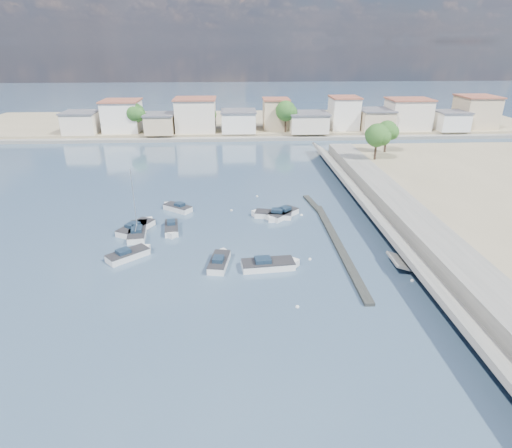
{
  "coord_description": "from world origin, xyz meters",
  "views": [
    {
      "loc": [
        -5.55,
        -36.28,
        22.98
      ],
      "look_at": [
        -2.82,
        14.08,
        1.4
      ],
      "focal_mm": 30.0,
      "sensor_mm": 36.0,
      "label": 1
    }
  ],
  "objects_px": {
    "motorboat_d": "(282,215)",
    "motorboat_h": "(271,265)",
    "motorboat_b": "(130,255)",
    "motorboat_a": "(220,261)",
    "motorboat_f": "(177,208)",
    "motorboat_g": "(172,229)",
    "motorboat_c": "(272,215)",
    "motorboat_e": "(137,227)",
    "sailboat": "(138,231)"
  },
  "relations": [
    {
      "from": "motorboat_d",
      "to": "motorboat_h",
      "type": "height_order",
      "value": "same"
    },
    {
      "from": "motorboat_b",
      "to": "motorboat_h",
      "type": "distance_m",
      "value": 16.36
    },
    {
      "from": "motorboat_a",
      "to": "motorboat_d",
      "type": "distance_m",
      "value": 16.0
    },
    {
      "from": "motorboat_a",
      "to": "motorboat_b",
      "type": "relative_size",
      "value": 1.09
    },
    {
      "from": "motorboat_f",
      "to": "motorboat_g",
      "type": "bearing_deg",
      "value": -88.13
    },
    {
      "from": "motorboat_c",
      "to": "motorboat_h",
      "type": "bearing_deg",
      "value": -95.35
    },
    {
      "from": "motorboat_a",
      "to": "motorboat_h",
      "type": "relative_size",
      "value": 0.82
    },
    {
      "from": "motorboat_e",
      "to": "sailboat",
      "type": "relative_size",
      "value": 0.66
    },
    {
      "from": "motorboat_f",
      "to": "motorboat_a",
      "type": "bearing_deg",
      "value": -68.43
    },
    {
      "from": "motorboat_f",
      "to": "motorboat_g",
      "type": "relative_size",
      "value": 0.9
    },
    {
      "from": "motorboat_h",
      "to": "motorboat_b",
      "type": "bearing_deg",
      "value": 168.32
    },
    {
      "from": "motorboat_a",
      "to": "motorboat_e",
      "type": "height_order",
      "value": "same"
    },
    {
      "from": "motorboat_e",
      "to": "sailboat",
      "type": "height_order",
      "value": "sailboat"
    },
    {
      "from": "motorboat_h",
      "to": "motorboat_g",
      "type": "bearing_deg",
      "value": 139.38
    },
    {
      "from": "motorboat_h",
      "to": "sailboat",
      "type": "distance_m",
      "value": 19.25
    },
    {
      "from": "motorboat_d",
      "to": "motorboat_b",
      "type": "bearing_deg",
      "value": -148.89
    },
    {
      "from": "motorboat_d",
      "to": "motorboat_g",
      "type": "relative_size",
      "value": 1.0
    },
    {
      "from": "motorboat_g",
      "to": "motorboat_h",
      "type": "height_order",
      "value": "same"
    },
    {
      "from": "motorboat_e",
      "to": "sailboat",
      "type": "distance_m",
      "value": 1.25
    },
    {
      "from": "motorboat_b",
      "to": "motorboat_d",
      "type": "distance_m",
      "value": 21.99
    },
    {
      "from": "motorboat_b",
      "to": "motorboat_d",
      "type": "height_order",
      "value": "same"
    },
    {
      "from": "motorboat_a",
      "to": "motorboat_b",
      "type": "distance_m",
      "value": 10.62
    },
    {
      "from": "motorboat_f",
      "to": "motorboat_h",
      "type": "bearing_deg",
      "value": -55.71
    },
    {
      "from": "motorboat_b",
      "to": "sailboat",
      "type": "distance_m",
      "value": 6.72
    },
    {
      "from": "motorboat_g",
      "to": "motorboat_h",
      "type": "relative_size",
      "value": 0.77
    },
    {
      "from": "motorboat_d",
      "to": "motorboat_f",
      "type": "distance_m",
      "value": 15.61
    },
    {
      "from": "motorboat_f",
      "to": "motorboat_d",
      "type": "bearing_deg",
      "value": -13.04
    },
    {
      "from": "motorboat_d",
      "to": "motorboat_g",
      "type": "height_order",
      "value": "same"
    },
    {
      "from": "motorboat_e",
      "to": "motorboat_h",
      "type": "xyz_separation_m",
      "value": [
        16.74,
        -11.23,
        0.0
      ]
    },
    {
      "from": "motorboat_e",
      "to": "motorboat_g",
      "type": "xyz_separation_m",
      "value": [
        4.58,
        -0.81,
        0.0
      ]
    },
    {
      "from": "motorboat_f",
      "to": "motorboat_g",
      "type": "xyz_separation_m",
      "value": [
        0.25,
        -7.77,
        0.0
      ]
    },
    {
      "from": "motorboat_c",
      "to": "motorboat_d",
      "type": "bearing_deg",
      "value": -3.61
    },
    {
      "from": "motorboat_a",
      "to": "motorboat_f",
      "type": "height_order",
      "value": "same"
    },
    {
      "from": "motorboat_h",
      "to": "sailboat",
      "type": "bearing_deg",
      "value": 148.65
    },
    {
      "from": "motorboat_e",
      "to": "motorboat_h",
      "type": "bearing_deg",
      "value": -33.87
    },
    {
      "from": "motorboat_b",
      "to": "sailboat",
      "type": "relative_size",
      "value": 0.54
    },
    {
      "from": "motorboat_d",
      "to": "motorboat_f",
      "type": "bearing_deg",
      "value": 166.96
    },
    {
      "from": "motorboat_c",
      "to": "motorboat_d",
      "type": "distance_m",
      "value": 1.42
    },
    {
      "from": "motorboat_a",
      "to": "motorboat_h",
      "type": "distance_m",
      "value": 5.74
    },
    {
      "from": "sailboat",
      "to": "motorboat_f",
      "type": "bearing_deg",
      "value": 63.72
    },
    {
      "from": "motorboat_c",
      "to": "sailboat",
      "type": "xyz_separation_m",
      "value": [
        -17.83,
        -4.74,
        0.03
      ]
    },
    {
      "from": "motorboat_b",
      "to": "motorboat_h",
      "type": "height_order",
      "value": "same"
    },
    {
      "from": "motorboat_d",
      "to": "sailboat",
      "type": "distance_m",
      "value": 19.8
    },
    {
      "from": "motorboat_c",
      "to": "motorboat_d",
      "type": "height_order",
      "value": "same"
    },
    {
      "from": "motorboat_h",
      "to": "motorboat_e",
      "type": "bearing_deg",
      "value": 146.13
    },
    {
      "from": "motorboat_a",
      "to": "motorboat_c",
      "type": "bearing_deg",
      "value": 62.84
    },
    {
      "from": "motorboat_h",
      "to": "sailboat",
      "type": "relative_size",
      "value": 0.73
    },
    {
      "from": "motorboat_a",
      "to": "motorboat_b",
      "type": "height_order",
      "value": "same"
    },
    {
      "from": "motorboat_c",
      "to": "motorboat_f",
      "type": "distance_m",
      "value": 14.21
    },
    {
      "from": "motorboat_c",
      "to": "motorboat_e",
      "type": "relative_size",
      "value": 0.99
    }
  ]
}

